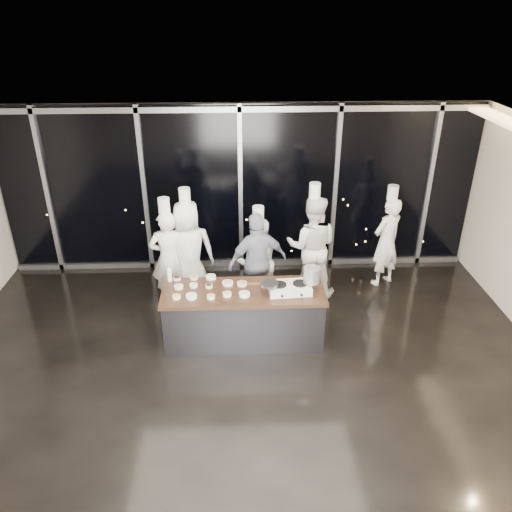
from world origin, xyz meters
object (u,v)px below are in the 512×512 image
at_px(guest, 258,262).
at_px(frying_pan, 269,284).
at_px(chef_far_left, 169,258).
at_px(chef_right, 312,246).
at_px(chef_left, 188,251).
at_px(chef_center, 258,260).
at_px(stove, 290,288).
at_px(chef_side, 386,241).
at_px(stock_pot, 312,275).
at_px(demo_counter, 244,315).

bearing_deg(guest, frying_pan, 78.50).
distance_m(chef_far_left, chef_right, 2.50).
height_order(chef_left, chef_right, chef_right).
height_order(chef_center, chef_right, chef_right).
bearing_deg(chef_right, stove, 80.72).
bearing_deg(chef_right, chef_center, 23.85).
distance_m(guest, chef_side, 2.51).
relative_size(chef_right, chef_side, 1.09).
relative_size(stove, stock_pot, 2.68).
relative_size(stove, chef_center, 0.36).
relative_size(stove, chef_side, 0.34).
bearing_deg(chef_side, demo_counter, 1.34).
distance_m(demo_counter, chef_right, 1.92).
bearing_deg(stove, chef_left, 136.31).
height_order(stock_pot, chef_left, chef_left).
bearing_deg(chef_left, frying_pan, 121.95).
height_order(stove, frying_pan, frying_pan).
bearing_deg(chef_right, guest, 35.42).
bearing_deg(chef_right, chef_left, 13.62).
xyz_separation_m(demo_counter, stock_pot, (1.02, -0.02, 0.71)).
relative_size(demo_counter, chef_side, 1.27).
bearing_deg(stock_pot, chef_side, 46.35).
height_order(stove, chef_far_left, chef_far_left).
relative_size(stove, guest, 0.37).
xyz_separation_m(chef_right, chef_side, (1.42, 0.30, -0.07)).
height_order(chef_far_left, chef_right, chef_right).
distance_m(stock_pot, chef_left, 2.36).
distance_m(demo_counter, guest, 1.07).
bearing_deg(chef_right, stock_pot, 92.65).
xyz_separation_m(frying_pan, chef_far_left, (-1.63, 1.25, -0.18)).
relative_size(chef_far_left, chef_right, 0.93).
bearing_deg(guest, chef_left, -34.39).
distance_m(chef_left, chef_side, 3.60).
distance_m(chef_left, guest, 1.23).
xyz_separation_m(demo_counter, chef_right, (1.23, 1.39, 0.49)).
bearing_deg(stock_pot, frying_pan, -173.68).
bearing_deg(demo_counter, chef_side, 32.51).
height_order(frying_pan, guest, guest).
bearing_deg(chef_center, guest, 63.73).
bearing_deg(demo_counter, chef_left, 125.56).
bearing_deg(stock_pot, stove, -173.99).
bearing_deg(chef_far_left, guest, 165.35).
height_order(stove, chef_center, chef_center).
height_order(stove, chef_side, chef_side).
relative_size(stock_pot, chef_far_left, 0.12).
relative_size(chef_left, chef_center, 1.16).
bearing_deg(stock_pot, chef_far_left, 152.61).
bearing_deg(chef_right, frying_pan, 71.13).
height_order(demo_counter, guest, guest).
xyz_separation_m(stove, chef_far_left, (-1.95, 1.21, -0.08)).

